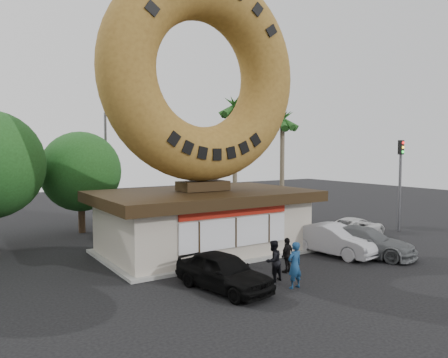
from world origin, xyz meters
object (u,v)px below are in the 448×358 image
(donut_shop, at_px, (203,219))
(person_center, at_px, (273,261))
(person_right, at_px, (287,255))
(car_silver, at_px, (334,240))
(car_black, at_px, (223,271))
(car_white, at_px, (355,228))
(street_lamp, at_px, (108,163))
(person_left, at_px, (295,265))
(traffic_signal, at_px, (400,173))
(giant_donut, at_px, (203,74))
(car_grey, at_px, (365,242))

(donut_shop, distance_m, person_center, 6.15)
(person_right, relative_size, car_silver, 0.33)
(car_black, bearing_deg, car_white, 7.09)
(car_black, height_order, car_silver, car_silver)
(donut_shop, xyz_separation_m, street_lamp, (-1.86, 10.02, 2.72))
(person_left, bearing_deg, traffic_signal, -162.71)
(car_white, bearing_deg, person_center, 103.59)
(giant_donut, distance_m, car_black, 10.78)
(street_lamp, distance_m, car_grey, 17.83)
(person_right, xyz_separation_m, car_silver, (4.21, 1.19, -0.00))
(giant_donut, bearing_deg, traffic_signal, -8.17)
(traffic_signal, distance_m, person_left, 15.24)
(car_grey, distance_m, car_white, 4.64)
(person_center, bearing_deg, person_right, -165.30)
(person_center, bearing_deg, car_grey, 175.40)
(person_right, relative_size, car_black, 0.36)
(person_left, relative_size, person_right, 1.18)
(street_lamp, xyz_separation_m, person_right, (3.04, -15.43, -3.70))
(person_right, bearing_deg, giant_donut, -97.54)
(giant_donut, distance_m, person_center, 10.48)
(donut_shop, bearing_deg, car_grey, -38.82)
(car_silver, xyz_separation_m, car_grey, (1.14, -1.04, -0.04))
(street_lamp, distance_m, traffic_signal, 19.90)
(person_center, distance_m, car_silver, 5.87)
(street_lamp, distance_m, car_white, 17.07)
(car_silver, distance_m, car_white, 4.92)
(person_left, distance_m, person_right, 2.18)
(person_left, distance_m, car_white, 11.11)
(traffic_signal, relative_size, car_black, 1.39)
(donut_shop, bearing_deg, person_center, -91.61)
(person_center, relative_size, car_grey, 0.34)
(person_right, bearing_deg, person_left, 36.67)
(car_silver, bearing_deg, street_lamp, 108.34)
(street_lamp, bearing_deg, traffic_signal, -37.14)
(person_center, distance_m, car_grey, 6.76)
(traffic_signal, distance_m, person_center, 15.05)
(person_center, height_order, car_silver, person_center)
(car_silver, height_order, car_grey, car_silver)
(car_black, height_order, car_grey, car_black)
(person_right, xyz_separation_m, car_white, (8.55, 3.50, -0.15))
(donut_shop, relative_size, person_right, 7.12)
(donut_shop, relative_size, person_left, 6.04)
(traffic_signal, distance_m, car_grey, 8.73)
(car_grey, xyz_separation_m, car_white, (3.20, 3.35, -0.11))
(traffic_signal, height_order, car_silver, traffic_signal)
(giant_donut, relative_size, person_right, 7.10)
(donut_shop, relative_size, giant_donut, 1.00)
(donut_shop, height_order, giant_donut, giant_donut)
(car_black, bearing_deg, person_center, -15.19)
(street_lamp, distance_m, car_black, 16.37)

